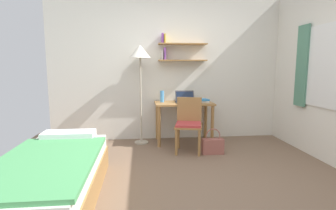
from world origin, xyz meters
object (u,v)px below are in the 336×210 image
object	(u,v)px
desk_chair	(189,122)
standing_lamp	(140,58)
bed	(51,179)
desk	(184,110)
water_bottle	(162,96)
laptop	(185,100)
handbag	(213,145)
book_stack	(204,101)

from	to	relation	value
desk_chair	standing_lamp	world-z (taller)	standing_lamp
bed	desk	world-z (taller)	desk
bed	water_bottle	size ratio (longest dim) A/B	9.42
standing_lamp	desk	bearing A→B (deg)	-1.70
laptop	desk_chair	bearing A→B (deg)	-92.55
desk	standing_lamp	bearing A→B (deg)	178.30
bed	handbag	bearing A→B (deg)	32.80
desk	handbag	xyz separation A→B (m)	(0.35, -0.69, -0.45)
bed	desk	distance (m)	2.60
desk_chair	laptop	world-z (taller)	laptop
water_bottle	handbag	size ratio (longest dim) A/B	0.51
bed	book_stack	distance (m)	2.87
laptop	handbag	bearing A→B (deg)	-64.15
handbag	bed	bearing A→B (deg)	-147.20
desk_chair	handbag	size ratio (longest dim) A/B	2.13
desk	book_stack	bearing A→B (deg)	-0.26
bed	standing_lamp	distance (m)	2.52
desk	desk_chair	size ratio (longest dim) A/B	1.18
laptop	handbag	size ratio (longest dim) A/B	0.85
desk	standing_lamp	distance (m)	1.18
water_bottle	book_stack	xyz separation A→B (m)	(0.74, -0.08, -0.07)
desk	water_bottle	xyz separation A→B (m)	(-0.38, 0.08, 0.24)
desk	standing_lamp	size ratio (longest dim) A/B	0.59
desk	bed	bearing A→B (deg)	-129.96
handbag	standing_lamp	bearing A→B (deg)	147.28
standing_lamp	bed	bearing A→B (deg)	-114.30
desk	water_bottle	world-z (taller)	water_bottle
desk	laptop	distance (m)	0.19
standing_lamp	book_stack	xyz separation A→B (m)	(1.11, -0.02, -0.74)
water_bottle	bed	bearing A→B (deg)	-121.90
desk	water_bottle	bearing A→B (deg)	168.56
water_bottle	laptop	bearing A→B (deg)	-12.02
desk_chair	standing_lamp	xyz separation A→B (m)	(-0.75, 0.53, 1.02)
desk	desk_chair	bearing A→B (deg)	-90.34
standing_lamp	desk_chair	bearing A→B (deg)	-35.27
desk	book_stack	xyz separation A→B (m)	(0.36, -0.00, 0.16)
standing_lamp	handbag	size ratio (longest dim) A/B	4.27
bed	desk_chair	distance (m)	2.22
desk_chair	laptop	xyz separation A→B (m)	(0.02, 0.50, 0.30)
desk_chair	book_stack	size ratio (longest dim) A/B	3.70
water_bottle	handbag	xyz separation A→B (m)	(0.73, -0.76, -0.69)
laptop	book_stack	world-z (taller)	laptop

